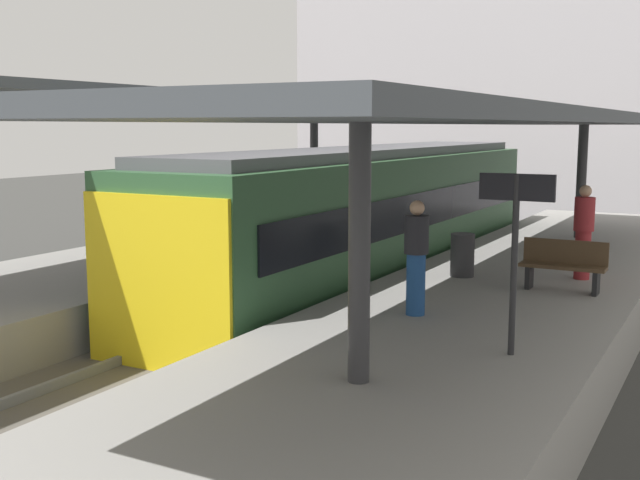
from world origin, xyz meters
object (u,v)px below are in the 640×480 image
Objects in this scene: passenger_near_bench at (584,230)px; litter_bin at (462,255)px; commuter_train at (371,217)px; platform_sign at (516,223)px; passenger_mid_platform at (416,256)px; platform_bench at (564,264)px.

litter_bin is at bearing -157.93° from passenger_near_bench.
passenger_near_bench is (4.86, -1.32, 0.17)m from commuter_train.
platform_sign is 2.35m from passenger_mid_platform.
commuter_train reaches higher than platform_sign.
passenger_near_bench is (0.09, 1.23, 0.43)m from platform_bench.
platform_sign reaches higher than passenger_near_bench.
platform_bench is 0.82× the size of passenger_mid_platform.
platform_sign reaches higher than platform_bench.
platform_bench is at bearing -28.07° from commuter_train.
passenger_near_bench is at bearing 85.99° from platform_bench.
litter_bin is at bearing -36.61° from commuter_train.
platform_bench is 0.63× the size of platform_sign.
litter_bin is 0.47× the size of passenger_mid_platform.
platform_sign is 2.76× the size of litter_bin.
commuter_train reaches higher than platform_bench.
commuter_train is 3.58m from litter_bin.
commuter_train reaches higher than passenger_near_bench.
platform_bench is 1.31m from passenger_near_bench.
platform_bench reaches higher than litter_bin.
platform_sign is (0.22, -4.10, 1.16)m from platform_bench.
commuter_train is 6.67× the size of platform_sign.
commuter_train is 8.67× the size of passenger_mid_platform.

